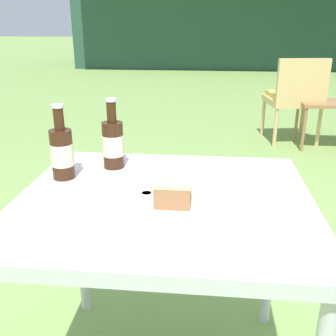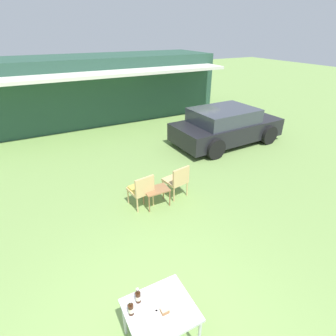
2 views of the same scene
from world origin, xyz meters
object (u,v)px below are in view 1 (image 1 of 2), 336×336
(cola_bottle_near, at_px, (113,143))
(cola_bottle_far, at_px, (62,152))
(garden_side_table, at_px, (331,107))
(cake_on_plate, at_px, (168,199))
(patio_table, at_px, (165,219))
(wicker_chair_cushioned, at_px, (295,95))

(cola_bottle_near, xyz_separation_m, cola_bottle_far, (-0.14, -0.11, 0.00))
(garden_side_table, xyz_separation_m, cake_on_plate, (-1.28, -2.91, 0.33))
(garden_side_table, bearing_deg, cola_bottle_near, -119.62)
(patio_table, xyz_separation_m, cola_bottle_far, (-0.33, 0.11, 0.16))
(garden_side_table, bearing_deg, patio_table, -114.42)
(cola_bottle_far, bearing_deg, cola_bottle_near, 39.17)
(garden_side_table, relative_size, cola_bottle_far, 2.45)
(wicker_chair_cushioned, distance_m, garden_side_table, 0.36)
(cola_bottle_near, bearing_deg, garden_side_table, 60.38)
(wicker_chair_cushioned, distance_m, cola_bottle_near, 3.02)
(garden_side_table, distance_m, cola_bottle_far, 3.21)
(patio_table, height_order, cola_bottle_near, cola_bottle_near)
(wicker_chair_cushioned, bearing_deg, garden_side_table, 147.49)
(cola_bottle_far, bearing_deg, patio_table, -18.64)
(cola_bottle_near, distance_m, cola_bottle_far, 0.18)
(cola_bottle_far, bearing_deg, wicker_chair_cushioned, 65.51)
(wicker_chair_cushioned, distance_m, cake_on_plate, 3.21)
(wicker_chair_cushioned, relative_size, cola_bottle_near, 3.58)
(cola_bottle_far, bearing_deg, cake_on_plate, -27.08)
(garden_side_table, relative_size, cola_bottle_near, 2.45)
(wicker_chair_cushioned, bearing_deg, cola_bottle_far, 56.90)
(cake_on_plate, distance_m, cola_bottle_far, 0.40)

